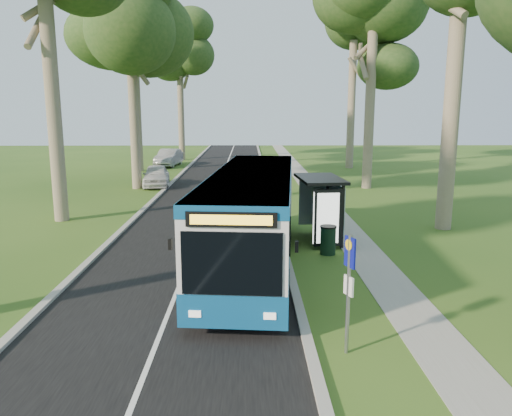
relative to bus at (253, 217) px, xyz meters
The scene contains 17 objects.
ground 2.22m from the bus, 34.19° to the right, with size 120.00×120.00×0.00m, color #2C5119.
road 9.61m from the bus, 104.05° to the left, with size 7.00×100.00×0.02m, color black.
kerb_east 9.40m from the bus, 82.55° to the left, with size 0.25×100.00×0.12m, color #9E9B93.
kerb_west 10.98m from the bus, 122.27° to the left, with size 0.25×100.00×0.12m, color #9E9B93.
centre_line 9.61m from the bus, 104.05° to the left, with size 0.12×100.00×0.01m, color white.
footpath 10.24m from the bus, 65.42° to the left, with size 1.50×100.00×0.02m, color gray.
bus is the anchor object (origin of this frame).
bus_stop_sign 6.85m from the bus, 72.94° to the right, with size 0.18×0.37×2.71m.
bus_shelter 4.02m from the bus, 43.82° to the left, with size 1.89×3.18×2.63m.
litter_bin 3.25m from the bus, 22.79° to the left, with size 0.62×0.62×1.08m.
car_white 19.42m from the bus, 110.07° to the left, with size 1.78×4.44×1.51m, color silver.
car_silver 32.05m from the bus, 104.06° to the left, with size 1.70×4.88×1.61m, color #97999E.
tree_west_c 20.63m from the bus, 114.41° to the left, with size 5.20×5.20×13.50m.
tree_west_d 31.38m from the bus, 109.82° to the left, with size 5.20×5.20×18.84m.
tree_west_e 38.93m from the bus, 101.11° to the left, with size 5.20×5.20×14.32m.
tree_east_c 20.92m from the bus, 65.03° to the left, with size 5.20×5.20×14.20m.
tree_east_d 32.15m from the bus, 72.50° to the left, with size 5.20×5.20×15.58m.
Camera 1 is at (-1.36, -15.98, 5.32)m, focal length 35.00 mm.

